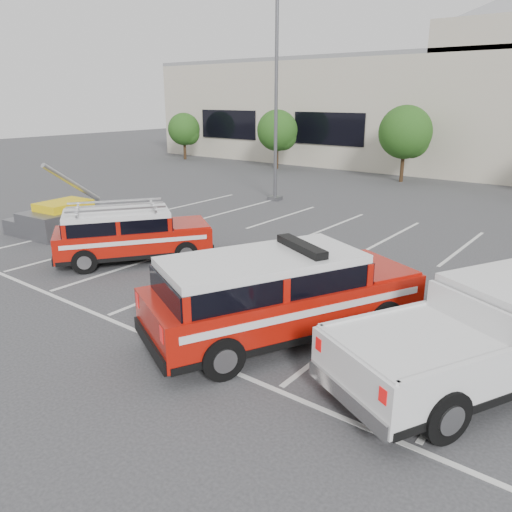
% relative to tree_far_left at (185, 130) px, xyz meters
% --- Properties ---
extents(ground, '(120.00, 120.00, 0.00)m').
position_rel_tree_far_left_xyz_m(ground, '(24.91, -22.05, -2.50)').
color(ground, '#333336').
rests_on(ground, ground).
extents(stall_markings, '(23.00, 15.00, 0.01)m').
position_rel_tree_far_left_xyz_m(stall_markings, '(24.91, -17.55, -2.50)').
color(stall_markings, silver).
rests_on(stall_markings, ground).
extents(tree_far_left, '(2.77, 2.77, 3.99)m').
position_rel_tree_far_left_xyz_m(tree_far_left, '(0.00, 0.00, 0.00)').
color(tree_far_left, '#3F2B19').
rests_on(tree_far_left, ground).
extents(tree_left, '(3.07, 3.07, 4.42)m').
position_rel_tree_far_left_xyz_m(tree_left, '(10.00, 0.00, 0.27)').
color(tree_left, '#3F2B19').
rests_on(tree_left, ground).
extents(tree_mid_left, '(3.37, 3.37, 4.85)m').
position_rel_tree_far_left_xyz_m(tree_mid_left, '(20.00, 0.00, 0.54)').
color(tree_mid_left, '#3F2B19').
rests_on(tree_mid_left, ground).
extents(light_pole_left, '(0.90, 0.60, 10.24)m').
position_rel_tree_far_left_xyz_m(light_pole_left, '(16.91, -10.05, 2.68)').
color(light_pole_left, '#59595E').
rests_on(light_pole_left, ground).
extents(fire_chief_suv, '(4.79, 6.66, 2.21)m').
position_rel_tree_far_left_xyz_m(fire_chief_suv, '(26.36, -23.03, -1.60)').
color(fire_chief_suv, '#A01007').
rests_on(fire_chief_suv, ground).
extents(white_pickup, '(4.95, 6.82, 2.00)m').
position_rel_tree_far_left_xyz_m(white_pickup, '(30.61, -22.04, -1.71)').
color(white_pickup, silver).
rests_on(white_pickup, ground).
extents(ladder_suv, '(4.51, 5.22, 1.98)m').
position_rel_tree_far_left_xyz_m(ladder_suv, '(19.10, -21.47, -1.71)').
color(ladder_suv, '#A01007').
rests_on(ladder_suv, ground).
extents(utility_rig, '(2.93, 3.60, 2.91)m').
position_rel_tree_far_left_xyz_m(utility_rig, '(13.93, -20.83, -1.92)').
color(utility_rig, '#59595E').
rests_on(utility_rig, ground).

